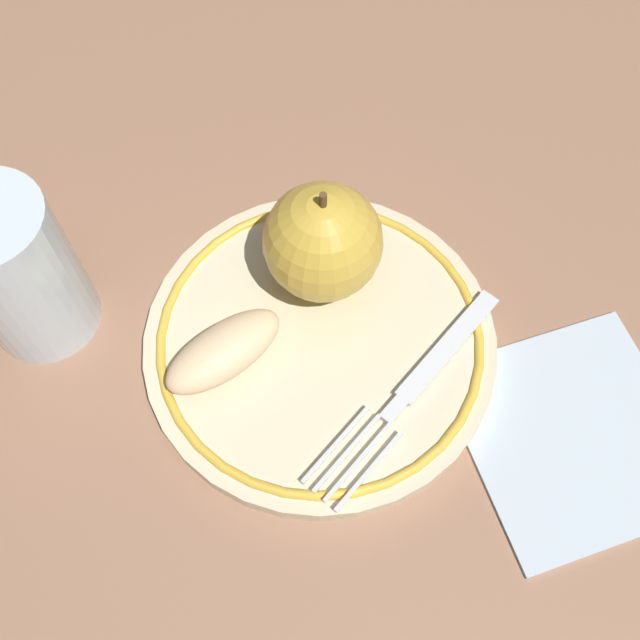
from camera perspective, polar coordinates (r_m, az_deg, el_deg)
name	(u,v)px	position (r m, az deg, el deg)	size (l,w,h in m)	color
ground_plane	(346,334)	(0.46, 2.09, -1.10)	(2.00, 2.00, 0.00)	#94684F
plate	(320,341)	(0.45, 0.00, -1.67)	(0.22, 0.22, 0.02)	beige
apple_red_whole	(323,242)	(0.43, 0.23, 6.26)	(0.07, 0.07, 0.08)	gold
apple_slice_front	(224,351)	(0.42, -7.71, -2.47)	(0.08, 0.03, 0.02)	beige
fork	(416,384)	(0.43, 7.67, -5.08)	(0.12, 0.14, 0.00)	silver
drinking_glass	(17,272)	(0.45, -23.05, 3.52)	(0.07, 0.07, 0.11)	silver
napkin_folded	(575,433)	(0.45, 19.74, -8.49)	(0.13, 0.13, 0.01)	silver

